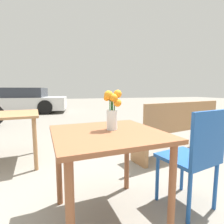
# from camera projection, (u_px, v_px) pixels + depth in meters

# --- Properties ---
(ground_plane) EXTENTS (40.00, 40.00, 0.00)m
(ground_plane) POSITION_uv_depth(u_px,v_px,m) (108.00, 218.00, 1.40)
(ground_plane) COLOR gray
(table_front) EXTENTS (0.84, 0.85, 0.71)m
(table_front) POSITION_uv_depth(u_px,v_px,m) (107.00, 145.00, 1.33)
(table_front) COLOR brown
(table_front) RESTS_ON ground_plane
(flower_vase) EXTENTS (0.14, 0.12, 0.31)m
(flower_vase) POSITION_uv_depth(u_px,v_px,m) (113.00, 110.00, 1.35)
(flower_vase) COLOR silver
(flower_vase) RESTS_ON table_front
(cafe_chair) EXTENTS (0.47, 0.47, 0.87)m
(cafe_chair) POSITION_uv_depth(u_px,v_px,m) (195.00, 154.00, 1.45)
(cafe_chair) COLOR #1E519E
(cafe_chair) RESTS_ON ground_plane
(bench_near) EXTENTS (1.53, 0.64, 0.85)m
(bench_near) POSITION_uv_depth(u_px,v_px,m) (178.00, 128.00, 2.64)
(bench_near) COLOR #9E7047
(bench_near) RESTS_ON ground_plane
(table_back) EXTENTS (0.82, 0.87, 0.71)m
(table_back) POSITION_uv_depth(u_px,v_px,m) (9.00, 122.00, 2.36)
(table_back) COLOR #9E7047
(table_back) RESTS_ON ground_plane
(parked_car) EXTENTS (4.32, 2.33, 1.12)m
(parked_car) POSITION_uv_depth(u_px,v_px,m) (19.00, 101.00, 7.95)
(parked_car) COLOR silver
(parked_car) RESTS_ON ground_plane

